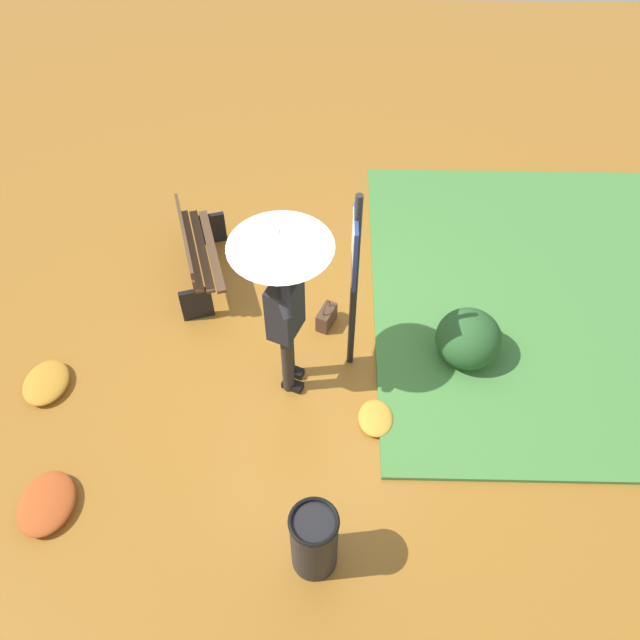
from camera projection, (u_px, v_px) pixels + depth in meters
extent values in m
plane|color=#9E6623|center=(315.00, 359.00, 7.12)|extent=(18.00, 18.00, 0.00)
cube|color=#47843D|center=(541.00, 296.00, 7.68)|extent=(4.80, 4.00, 0.05)
cylinder|color=#2D2823|center=(288.00, 363.00, 6.54)|extent=(0.12, 0.12, 0.86)
cylinder|color=#2D2823|center=(288.00, 349.00, 6.66)|extent=(0.12, 0.12, 0.86)
cube|color=black|center=(293.00, 385.00, 6.84)|extent=(0.19, 0.25, 0.08)
cube|color=black|center=(293.00, 371.00, 6.96)|extent=(0.19, 0.25, 0.08)
cube|color=#232328|center=(285.00, 308.00, 6.03)|extent=(0.44, 0.37, 0.64)
sphere|color=beige|center=(283.00, 274.00, 5.68)|extent=(0.20, 0.20, 0.20)
ellipsoid|color=black|center=(283.00, 271.00, 5.65)|extent=(0.20, 0.20, 0.15)
cylinder|color=#232328|center=(285.00, 311.00, 5.73)|extent=(0.18, 0.13, 0.18)
cylinder|color=#232328|center=(286.00, 301.00, 5.69)|extent=(0.24, 0.11, 0.33)
cube|color=black|center=(285.00, 283.00, 5.63)|extent=(0.07, 0.04, 0.14)
cylinder|color=#232328|center=(284.00, 278.00, 5.95)|extent=(0.11, 0.10, 0.09)
cylinder|color=#232328|center=(283.00, 272.00, 5.87)|extent=(0.10, 0.09, 0.23)
cylinder|color=#A5A5AD|center=(280.00, 247.00, 5.63)|extent=(0.02, 0.02, 0.41)
cone|color=silver|center=(280.00, 239.00, 5.55)|extent=(0.96, 0.96, 0.16)
sphere|color=#A5A5AD|center=(279.00, 230.00, 5.47)|extent=(0.02, 0.02, 0.02)
cylinder|color=black|center=(354.00, 290.00, 6.22)|extent=(0.07, 0.07, 2.30)
cube|color=navy|center=(355.00, 248.00, 5.80)|extent=(0.44, 0.04, 0.70)
cube|color=silver|center=(353.00, 248.00, 5.80)|extent=(0.38, 0.01, 0.64)
cube|color=#4C3323|center=(327.00, 317.00, 7.35)|extent=(0.33, 0.25, 0.24)
torus|color=#4C3323|center=(327.00, 308.00, 7.23)|extent=(0.17, 0.09, 0.18)
cube|color=black|center=(197.00, 304.00, 7.35)|extent=(0.16, 0.36, 0.44)
cube|color=black|center=(211.00, 229.00, 8.17)|extent=(0.16, 0.36, 0.44)
cube|color=#513823|center=(212.00, 250.00, 7.57)|extent=(1.37, 0.49, 0.04)
cube|color=#513823|center=(202.00, 250.00, 7.57)|extent=(1.37, 0.49, 0.04)
cube|color=#513823|center=(192.00, 250.00, 7.58)|extent=(1.37, 0.49, 0.04)
cube|color=#513823|center=(186.00, 243.00, 7.50)|extent=(1.35, 0.44, 0.10)
cube|color=#513823|center=(184.00, 234.00, 7.39)|extent=(1.35, 0.44, 0.10)
cylinder|color=black|center=(314.00, 542.00, 5.39)|extent=(0.40, 0.40, 0.80)
torus|color=black|center=(314.00, 521.00, 5.07)|extent=(0.42, 0.42, 0.04)
ellipsoid|color=#285628|center=(468.00, 339.00, 6.90)|extent=(0.70, 0.70, 0.63)
ellipsoid|color=#1E421E|center=(474.00, 330.00, 7.11)|extent=(0.42, 0.42, 0.42)
ellipsoid|color=gold|center=(376.00, 418.00, 6.57)|extent=(0.44, 0.36, 0.10)
ellipsoid|color=#B74C1E|center=(47.00, 503.00, 5.95)|extent=(0.65, 0.52, 0.14)
ellipsoid|color=#C68428|center=(46.00, 382.00, 6.83)|extent=(0.59, 0.47, 0.13)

